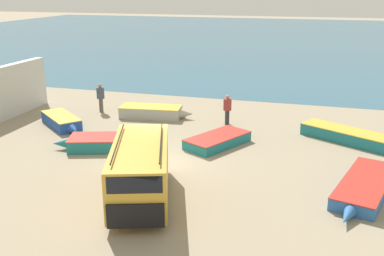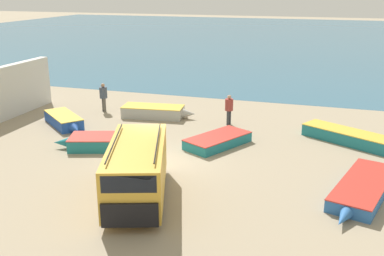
# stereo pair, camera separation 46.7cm
# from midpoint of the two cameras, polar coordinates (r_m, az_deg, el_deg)

# --- Properties ---
(ground_plane) EXTENTS (200.00, 200.00, 0.00)m
(ground_plane) POSITION_cam_midpoint_polar(r_m,az_deg,el_deg) (19.65, -3.18, -4.43)
(ground_plane) COLOR gray
(sea_water) EXTENTS (120.00, 80.00, 0.01)m
(sea_water) POSITION_cam_midpoint_polar(r_m,az_deg,el_deg) (69.70, 12.36, 11.16)
(sea_water) COLOR #33607A
(sea_water) RESTS_ON ground_plane
(parked_van) EXTENTS (3.44, 5.42, 2.19)m
(parked_van) POSITION_cam_midpoint_polar(r_m,az_deg,el_deg) (16.10, -6.18, -5.22)
(parked_van) COLOR gold
(parked_van) RESTS_ON ground_plane
(fishing_rowboat_0) EXTENTS (2.72, 5.58, 0.50)m
(fishing_rowboat_0) POSITION_cam_midpoint_polar(r_m,az_deg,el_deg) (17.87, 21.58, -7.18)
(fishing_rowboat_0) COLOR #2D66AD
(fishing_rowboat_0) RESTS_ON ground_plane
(fishing_rowboat_1) EXTENTS (4.62, 2.66, 0.61)m
(fishing_rowboat_1) POSITION_cam_midpoint_polar(r_m,az_deg,el_deg) (21.60, -10.16, -1.76)
(fishing_rowboat_1) COLOR #1E757F
(fishing_rowboat_1) RESTS_ON ground_plane
(fishing_rowboat_2) EXTENTS (3.54, 3.10, 0.61)m
(fishing_rowboat_2) POSITION_cam_midpoint_polar(r_m,az_deg,el_deg) (25.53, -15.39, 0.92)
(fishing_rowboat_2) COLOR #234CA3
(fishing_rowboat_2) RESTS_ON ground_plane
(fishing_rowboat_3) EXTENTS (2.94, 4.04, 0.50)m
(fishing_rowboat_3) POSITION_cam_midpoint_polar(r_m,az_deg,el_deg) (21.73, 4.09, -1.55)
(fishing_rowboat_3) COLOR #1E757F
(fishing_rowboat_3) RESTS_ON ground_plane
(fishing_rowboat_4) EXTENTS (5.14, 3.38, 0.60)m
(fishing_rowboat_4) POSITION_cam_midpoint_polar(r_m,az_deg,el_deg) (23.31, 20.10, -1.13)
(fishing_rowboat_4) COLOR #1E757F
(fishing_rowboat_4) RESTS_ON ground_plane
(fishing_rowboat_5) EXTENTS (4.37, 1.86, 0.66)m
(fishing_rowboat_5) POSITION_cam_midpoint_polar(r_m,az_deg,el_deg) (26.34, -4.13, 2.08)
(fishing_rowboat_5) COLOR #ADA89E
(fishing_rowboat_5) RESTS_ON ground_plane
(fisherman_0) EXTENTS (0.46, 0.46, 1.75)m
(fisherman_0) POSITION_cam_midpoint_polar(r_m,az_deg,el_deg) (27.78, -10.71, 4.16)
(fisherman_0) COLOR #5B564C
(fisherman_0) RESTS_ON ground_plane
(fisherman_1) EXTENTS (0.44, 0.44, 1.69)m
(fisherman_1) POSITION_cam_midpoint_polar(r_m,az_deg,el_deg) (24.76, 5.27, 2.67)
(fisherman_1) COLOR #38383D
(fisherman_1) RESTS_ON ground_plane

